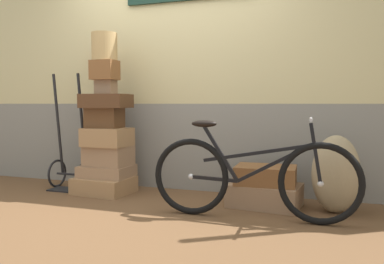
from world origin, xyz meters
name	(u,v)px	position (x,y,z in m)	size (l,w,h in m)	color
ground	(140,207)	(0.00, 0.00, -0.03)	(8.79, 5.20, 0.06)	brown
station_building	(174,68)	(0.01, 0.85, 1.36)	(6.79, 0.74, 2.71)	gray
suitcase_0	(104,185)	(-0.58, 0.31, 0.09)	(0.57, 0.46, 0.17)	#9E754C
suitcase_1	(107,171)	(-0.57, 0.35, 0.23)	(0.53, 0.41, 0.12)	#937051
suitcase_2	(109,156)	(-0.55, 0.35, 0.40)	(0.46, 0.34, 0.21)	#937051
suitcase_3	(107,137)	(-0.54, 0.33, 0.60)	(0.46, 0.37, 0.19)	#9E754C
suitcase_4	(105,118)	(-0.59, 0.36, 0.81)	(0.36, 0.27, 0.21)	brown
suitcase_5	(106,101)	(-0.55, 0.33, 0.99)	(0.47, 0.38, 0.15)	#4C2D19
suitcase_6	(106,87)	(-0.56, 0.34, 1.13)	(0.20, 0.15, 0.15)	#937051
suitcase_7	(105,70)	(-0.55, 0.30, 1.31)	(0.26, 0.20, 0.20)	brown
suitcase_8	(265,195)	(1.13, 0.32, 0.10)	(0.64, 0.44, 0.21)	#937051
suitcase_9	(266,175)	(1.14, 0.32, 0.29)	(0.55, 0.38, 0.17)	brown
wicker_basket	(104,47)	(-0.57, 0.33, 1.56)	(0.27, 0.27, 0.29)	tan
luggage_trolley	(70,164)	(-1.06, 0.38, 0.29)	(0.40, 0.38, 1.29)	black
burlap_sack	(336,174)	(1.75, 0.30, 0.34)	(0.41, 0.35, 0.68)	#9E8966
bicycle	(252,177)	(1.09, -0.13, 0.35)	(1.73, 0.46, 0.85)	black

